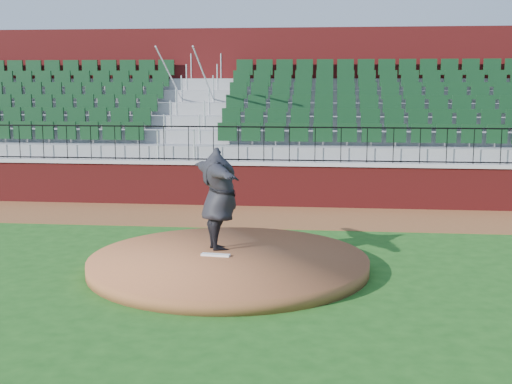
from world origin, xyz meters
The scene contains 10 objects.
ground centered at (0.00, 0.00, 0.00)m, with size 90.00×90.00×0.00m, color #1B4F16.
warning_track centered at (0.00, 5.40, 0.01)m, with size 34.00×3.20×0.01m, color brown.
field_wall centered at (0.00, 7.00, 0.60)m, with size 34.00×0.35×1.20m, color maroon.
wall_cap centered at (0.00, 7.00, 1.25)m, with size 34.00×0.45×0.10m, color #B7B7B7.
wall_railing centered at (0.00, 7.00, 1.80)m, with size 34.00×0.05×1.00m, color black, non-canonical shape.
seating_stands centered at (0.00, 9.72, 2.30)m, with size 34.00×5.10×4.60m, color gray, non-canonical shape.
concourse_wall centered at (0.00, 12.52, 2.75)m, with size 34.00×0.50×5.50m, color maroon.
pitchers_mound centered at (-0.38, 0.11, 0.12)m, with size 5.39×5.39×0.25m, color brown.
pitching_rubber centered at (-0.64, 0.16, 0.27)m, with size 0.56×0.14×0.04m, color white.
pitcher centered at (-0.66, 0.70, 1.28)m, with size 2.53×0.69×2.06m, color black.
Camera 1 is at (1.52, -12.46, 3.58)m, focal length 47.62 mm.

